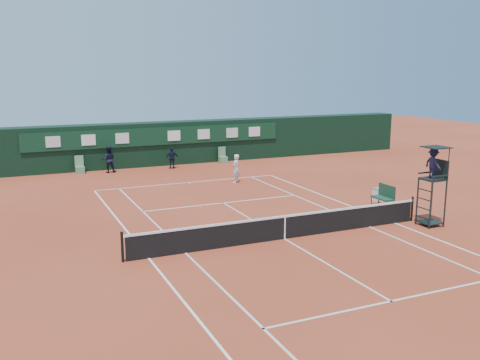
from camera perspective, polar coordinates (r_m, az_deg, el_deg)
name	(u,v)px	position (r m, az deg, el deg)	size (l,w,h in m)	color
ground	(284,239)	(21.37, 4.76, -6.29)	(90.00, 90.00, 0.00)	#AF4529
court_lines	(284,239)	(21.36, 4.76, -6.27)	(11.05, 23.85, 0.01)	silver
tennis_net	(285,227)	(21.21, 4.79, -4.98)	(12.90, 0.10, 1.10)	black
back_wall	(157,143)	(38.17, -8.85, 3.88)	(40.00, 1.65, 3.00)	black
linesman_chair_left	(80,169)	(36.08, -16.71, 1.17)	(0.55, 0.50, 1.15)	#59895F
linesman_chair_right	(223,158)	(38.59, -1.84, 2.31)	(0.55, 0.50, 1.15)	#5C8D63
umpire_chair	(433,169)	(23.95, 19.93, 1.07)	(0.96, 0.95, 3.42)	black
player_bench	(384,195)	(26.97, 15.15, -1.55)	(0.56, 1.20, 1.10)	#1A422C
tennis_bag	(397,210)	(26.10, 16.41, -3.05)	(0.36, 0.83, 0.31)	black
cooler	(380,194)	(28.29, 14.69, -1.49)	(0.57, 0.57, 0.65)	white
tennis_ball	(200,208)	(25.87, -4.24, -3.01)	(0.07, 0.07, 0.07)	#D7E735
player	(236,169)	(31.64, -0.45, 1.23)	(0.62, 0.41, 1.70)	white
ball_kid_left	(109,159)	(35.83, -13.83, 2.14)	(0.84, 0.66, 1.73)	black
ball_kid_right	(172,158)	(36.51, -7.27, 2.34)	(0.86, 0.36, 1.46)	black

